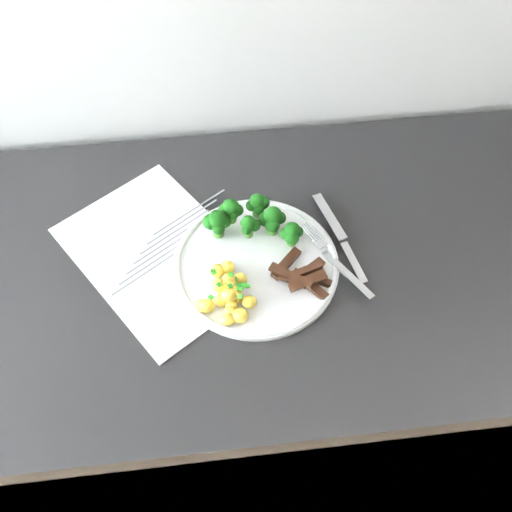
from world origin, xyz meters
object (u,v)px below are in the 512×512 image
(plate, at_px, (256,264))
(knife, at_px, (346,248))
(recipe_paper, at_px, (159,254))
(broccoli, at_px, (252,219))
(fork, at_px, (338,263))
(beef_strips, at_px, (301,276))
(potatoes, at_px, (227,292))
(counter, at_px, (305,370))

(plate, distance_m, knife, 0.14)
(recipe_paper, relative_size, knife, 2.12)
(broccoli, xyz_separation_m, fork, (0.12, -0.08, -0.03))
(plate, relative_size, beef_strips, 2.62)
(recipe_paper, relative_size, fork, 2.50)
(broccoli, height_order, potatoes, broccoli)
(recipe_paper, relative_size, plate, 1.48)
(potatoes, relative_size, knife, 0.60)
(broccoli, relative_size, beef_strips, 1.57)
(counter, distance_m, fork, 0.45)
(potatoes, xyz_separation_m, beef_strips, (0.11, 0.02, -0.00))
(counter, xyz_separation_m, fork, (0.02, -0.02, 0.45))
(counter, relative_size, plate, 8.95)
(broccoli, distance_m, knife, 0.15)
(knife, bearing_deg, plate, -174.46)
(potatoes, xyz_separation_m, knife, (0.19, 0.07, -0.01))
(plate, relative_size, potatoes, 2.39)
(broccoli, bearing_deg, counter, -29.24)
(potatoes, height_order, fork, potatoes)
(counter, distance_m, knife, 0.44)
(potatoes, bearing_deg, beef_strips, 9.36)
(plate, distance_m, beef_strips, 0.07)
(counter, distance_m, broccoli, 0.49)
(potatoes, bearing_deg, fork, 11.59)
(broccoli, xyz_separation_m, beef_strips, (0.06, -0.10, -0.02))
(beef_strips, bearing_deg, recipe_paper, 160.19)
(counter, height_order, broccoli, broccoli)
(plate, height_order, broccoli, broccoli)
(recipe_paper, bearing_deg, fork, -12.47)
(plate, height_order, beef_strips, beef_strips)
(plate, relative_size, fork, 1.69)
(potatoes, relative_size, beef_strips, 1.10)
(broccoli, bearing_deg, plate, -90.94)
(beef_strips, distance_m, fork, 0.06)
(recipe_paper, height_order, beef_strips, beef_strips)
(fork, bearing_deg, potatoes, -168.41)
(recipe_paper, height_order, knife, knife)
(plate, xyz_separation_m, beef_strips, (0.06, -0.04, 0.01))
(plate, xyz_separation_m, knife, (0.14, 0.01, 0.00))
(fork, height_order, knife, fork)
(potatoes, bearing_deg, broccoli, 66.73)
(counter, bearing_deg, broccoli, 150.76)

